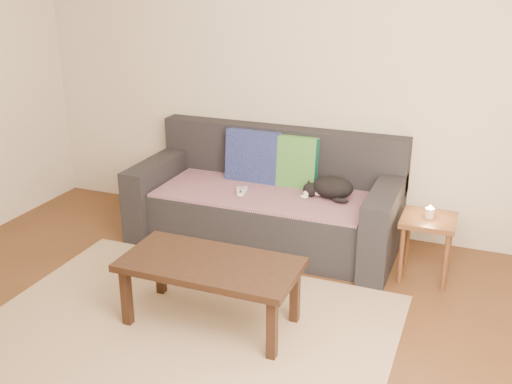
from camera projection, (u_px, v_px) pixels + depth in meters
ground at (174, 343)px, 3.57m from camera, size 4.50×4.50×0.00m
back_wall at (286, 73)px, 4.86m from camera, size 4.50×0.04×2.60m
sofa at (267, 204)px, 4.83m from camera, size 2.10×0.94×0.87m
throw_blanket at (263, 194)px, 4.71m from camera, size 1.66×0.74×0.02m
cushion_navy at (253, 158)px, 4.93m from camera, size 0.45×0.16×0.46m
cushion_green at (291, 162)px, 4.82m from camera, size 0.42×0.15×0.43m
cat at (331, 188)px, 4.58m from camera, size 0.43×0.33×0.17m
wii_remote_a at (239, 192)px, 4.69m from camera, size 0.10×0.15×0.03m
wii_remote_b at (243, 191)px, 4.69m from camera, size 0.06×0.15×0.03m
side_table at (428, 228)px, 4.20m from camera, size 0.37×0.37×0.47m
candle at (430, 213)px, 4.16m from camera, size 0.06×0.06×0.09m
rug at (186, 329)px, 3.70m from camera, size 2.50×1.80×0.01m
coffee_table at (210, 270)px, 3.64m from camera, size 1.09×0.54×0.43m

